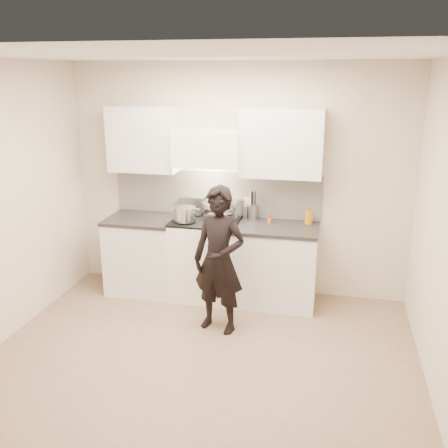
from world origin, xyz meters
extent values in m
plane|color=#896F56|center=(0.00, 0.00, 0.00)|extent=(4.00, 4.00, 0.00)
cube|color=beige|center=(0.00, 1.75, 1.35)|extent=(4.00, 0.04, 2.70)
cube|color=beige|center=(0.00, -1.75, 1.35)|extent=(4.00, 0.04, 2.70)
cube|color=white|center=(0.00, 0.00, 2.69)|extent=(4.00, 3.50, 0.02)
cube|color=silver|center=(-0.25, 1.74, 1.19)|extent=(2.50, 0.02, 0.53)
cube|color=#95949E|center=(-0.30, 1.70, 1.03)|extent=(0.76, 0.08, 0.20)
cube|color=white|center=(-0.30, 1.55, 1.75)|extent=(0.76, 0.40, 0.40)
cylinder|color=silver|center=(-0.30, 1.37, 1.57)|extent=(0.66, 0.02, 0.02)
cube|color=white|center=(0.53, 1.58, 1.83)|extent=(0.90, 0.33, 0.75)
cube|color=white|center=(-1.08, 1.58, 1.83)|extent=(0.80, 0.33, 0.75)
cube|color=beige|center=(0.13, 1.73, 1.10)|extent=(0.08, 0.01, 0.12)
cube|color=white|center=(-0.30, 1.43, 0.46)|extent=(0.76, 0.65, 0.92)
cube|color=black|center=(-0.30, 1.43, 0.93)|extent=(0.76, 0.65, 0.02)
cube|color=silver|center=(-0.14, 1.54, 0.95)|extent=(0.36, 0.34, 0.01)
cylinder|color=silver|center=(-0.30, 1.13, 0.78)|extent=(0.62, 0.02, 0.02)
cylinder|color=black|center=(-0.48, 1.28, 0.95)|extent=(0.18, 0.18, 0.01)
cylinder|color=black|center=(-0.12, 1.28, 0.95)|extent=(0.18, 0.18, 0.01)
cylinder|color=black|center=(-0.48, 1.57, 0.95)|extent=(0.18, 0.18, 0.01)
cylinder|color=black|center=(-0.12, 1.57, 0.95)|extent=(0.18, 0.18, 0.01)
cube|color=white|center=(0.53, 1.43, 0.44)|extent=(0.90, 0.65, 0.88)
cube|color=black|center=(0.53, 1.43, 0.90)|extent=(0.92, 0.67, 0.04)
cube|color=white|center=(-1.08, 1.43, 0.44)|extent=(0.80, 0.65, 0.88)
cube|color=black|center=(-1.08, 1.43, 0.90)|extent=(0.82, 0.67, 0.04)
ellipsoid|color=silver|center=(-0.17, 1.56, 1.07)|extent=(0.39, 0.39, 0.21)
torus|color=silver|center=(-0.17, 1.56, 1.12)|extent=(0.41, 0.41, 0.02)
ellipsoid|color=beige|center=(-0.17, 1.56, 1.05)|extent=(0.22, 0.22, 0.10)
cylinder|color=silver|center=(-0.22, 1.41, 1.18)|extent=(0.04, 0.29, 0.21)
cylinder|color=silver|center=(-0.50, 1.28, 1.04)|extent=(0.27, 0.27, 0.16)
cube|color=silver|center=(-0.64, 1.26, 1.10)|extent=(0.05, 0.03, 0.01)
cube|color=silver|center=(-0.36, 1.30, 1.10)|extent=(0.05, 0.03, 0.01)
cylinder|color=#95949E|center=(0.20, 1.65, 1.01)|extent=(0.13, 0.13, 0.18)
cylinder|color=black|center=(0.23, 1.65, 1.10)|extent=(0.01, 0.01, 0.31)
cylinder|color=silver|center=(0.22, 1.67, 1.10)|extent=(0.01, 0.01, 0.31)
cylinder|color=#95949E|center=(0.20, 1.68, 1.10)|extent=(0.01, 0.01, 0.31)
cylinder|color=black|center=(0.18, 1.67, 1.10)|extent=(0.01, 0.01, 0.31)
cylinder|color=#95949E|center=(0.18, 1.65, 1.10)|extent=(0.01, 0.01, 0.31)
cylinder|color=silver|center=(0.18, 1.63, 1.10)|extent=(0.01, 0.01, 0.31)
cylinder|color=black|center=(0.21, 1.62, 1.10)|extent=(0.01, 0.01, 0.31)
cylinder|color=#95949E|center=(0.23, 1.63, 1.10)|extent=(0.01, 0.01, 0.31)
cylinder|color=orange|center=(0.42, 1.55, 0.95)|extent=(0.04, 0.04, 0.07)
cylinder|color=#C52900|center=(0.42, 1.55, 1.00)|extent=(0.04, 0.04, 0.02)
cylinder|color=#BB740E|center=(0.86, 1.60, 0.99)|extent=(0.09, 0.09, 0.15)
imported|color=black|center=(0.04, 0.66, 0.76)|extent=(0.63, 0.49, 1.52)
camera|label=1|loc=(1.10, -3.90, 2.57)|focal=40.00mm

